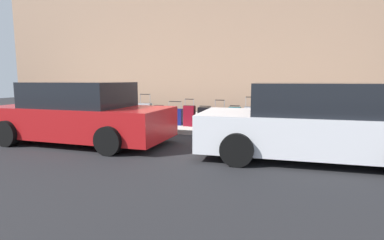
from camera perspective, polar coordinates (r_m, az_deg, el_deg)
The scene contains 17 objects.
ground_plane at distance 9.35m, azimuth -7.88°, elevation -2.43°, with size 40.00×40.00×0.00m, color black.
sidewalk_curb at distance 11.62m, azimuth -2.68°, elevation -0.03°, with size 18.00×5.00×0.14m, color #ADA89E.
suitcase_navy_0 at distance 9.20m, azimuth 17.31°, elevation 0.02°, with size 0.49×0.24×0.87m.
suitcase_olive_1 at distance 9.31m, azimuth 14.03°, elevation -0.16°, with size 0.39×0.21×0.82m.
suitcase_silver_2 at distance 9.33m, azimuth 11.08°, elevation 0.45°, with size 0.39×0.23×0.98m.
suitcase_teal_3 at distance 9.28m, azimuth 8.07°, elevation 0.42°, with size 0.37×0.25×0.72m.
suitcase_red_4 at distance 9.35m, azimuth 5.26°, elevation 0.31°, with size 0.36×0.20×0.88m.
suitcase_black_5 at distance 9.58m, azimuth 2.51°, elevation 0.58°, with size 0.45×0.26×0.67m.
suitcase_maroon_6 at distance 9.64m, azimuth -0.50°, elevation 0.80°, with size 0.38×0.22×0.89m.
suitcase_navy_7 at distance 9.92m, azimuth -3.22°, elevation 0.62°, with size 0.49×0.23×0.79m.
suitcase_olive_8 at distance 10.07m, azimuth -6.24°, elevation 0.86°, with size 0.41×0.26×0.66m.
suitcase_silver_9 at distance 10.31m, azimuth -8.81°, elevation 1.26°, with size 0.43×0.23×1.02m.
fire_hydrant at distance 10.69m, azimuth -13.46°, elevation 1.62°, with size 0.39×0.21×0.76m.
bollard_post at distance 10.87m, azimuth -16.42°, elevation 1.29°, with size 0.13×0.13×0.68m, color #333338.
parking_meter at distance 9.51m, azimuth 25.04°, elevation 2.97°, with size 0.12×0.09×1.27m.
parked_car_white_0 at distance 6.59m, azimuth 21.88°, elevation -0.69°, with size 4.63×2.20×1.56m.
parked_car_red_1 at distance 8.26m, azimuth -20.38°, elevation 0.99°, with size 4.66×2.15×1.56m.
Camera 1 is at (-3.91, 8.33, 1.63)m, focal length 28.12 mm.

